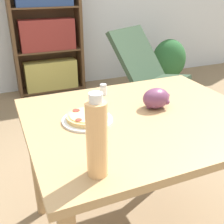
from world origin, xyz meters
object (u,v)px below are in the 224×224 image
(potted_plant_floor, at_px, (169,61))
(grape_bunch, at_px, (156,98))
(lounge_chair_far, at_px, (149,87))
(pizza_on_plate, at_px, (87,118))
(salt_shaker, at_px, (103,90))
(drink_bottle, at_px, (97,138))
(bookshelf, at_px, (47,33))

(potted_plant_floor, bearing_deg, grape_bunch, -125.93)
(lounge_chair_far, bearing_deg, potted_plant_floor, 14.25)
(pizza_on_plate, height_order, salt_shaker, salt_shaker)
(pizza_on_plate, distance_m, lounge_chair_far, 1.89)
(drink_bottle, bearing_deg, bookshelf, 81.97)
(salt_shaker, relative_size, lounge_chair_far, 0.06)
(grape_bunch, height_order, bookshelf, bookshelf)
(salt_shaker, bearing_deg, pizza_on_plate, -124.31)
(pizza_on_plate, relative_size, salt_shaker, 3.79)
(pizza_on_plate, relative_size, potted_plant_floor, 0.36)
(pizza_on_plate, relative_size, grape_bunch, 1.66)
(bookshelf, bearing_deg, potted_plant_floor, -17.33)
(pizza_on_plate, distance_m, drink_bottle, 0.40)
(lounge_chair_far, bearing_deg, drink_bottle, -153.82)
(pizza_on_plate, distance_m, salt_shaker, 0.33)
(grape_bunch, distance_m, lounge_chair_far, 1.70)
(drink_bottle, height_order, salt_shaker, drink_bottle)
(salt_shaker, xyz_separation_m, bookshelf, (0.13, 2.22, -0.04))
(grape_bunch, xyz_separation_m, salt_shaker, (-0.18, 0.27, -0.02))
(drink_bottle, bearing_deg, lounge_chair_far, 54.88)
(grape_bunch, distance_m, drink_bottle, 0.60)
(drink_bottle, height_order, bookshelf, bookshelf)
(potted_plant_floor, bearing_deg, bookshelf, 162.67)
(salt_shaker, bearing_deg, bookshelf, 86.69)
(drink_bottle, relative_size, potted_plant_floor, 0.44)
(grape_bunch, distance_m, bookshelf, 2.48)
(grape_bunch, height_order, salt_shaker, grape_bunch)
(lounge_chair_far, bearing_deg, grape_bunch, -148.49)
(pizza_on_plate, xyz_separation_m, salt_shaker, (0.19, 0.27, 0.01))
(bookshelf, height_order, potted_plant_floor, bookshelf)
(grape_bunch, bearing_deg, bookshelf, 91.09)
(salt_shaker, xyz_separation_m, potted_plant_floor, (1.63, 1.75, -0.44))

